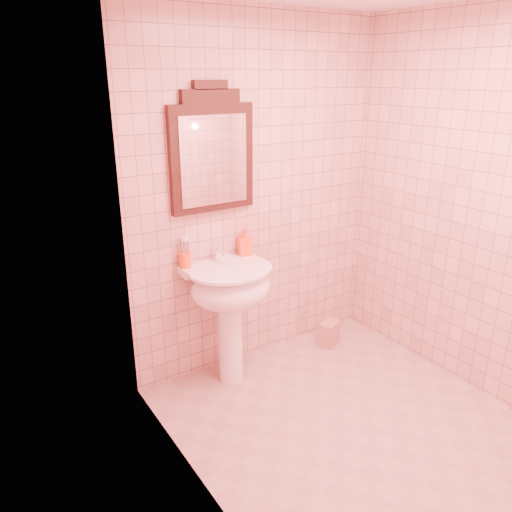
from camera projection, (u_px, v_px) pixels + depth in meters
floor at (354, 427)px, 3.12m from camera, size 2.20×2.20×0.00m
back_wall at (258, 197)px, 3.55m from camera, size 2.00×0.02×2.50m
pedestal_sink at (230, 296)px, 3.38m from camera, size 0.58×0.58×0.86m
faucet at (220, 254)px, 3.40m from camera, size 0.04×0.16×0.11m
mirror at (212, 153)px, 3.22m from camera, size 0.59×0.06×0.83m
toothbrush_cup at (185, 259)px, 3.31m from camera, size 0.08×0.08×0.19m
soap_dispenser at (245, 242)px, 3.52m from camera, size 0.11×0.11×0.20m
towel at (330, 334)px, 4.03m from camera, size 0.20×0.17×0.20m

